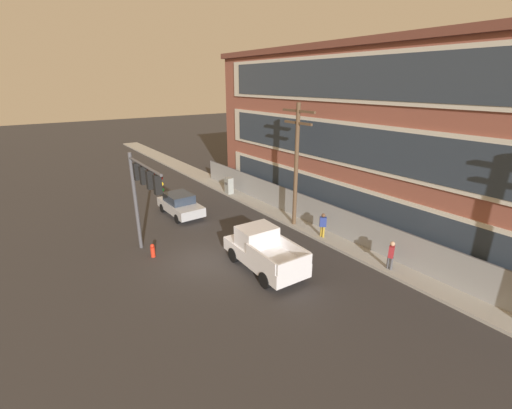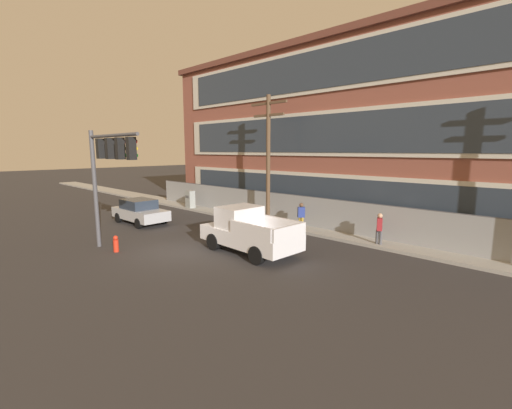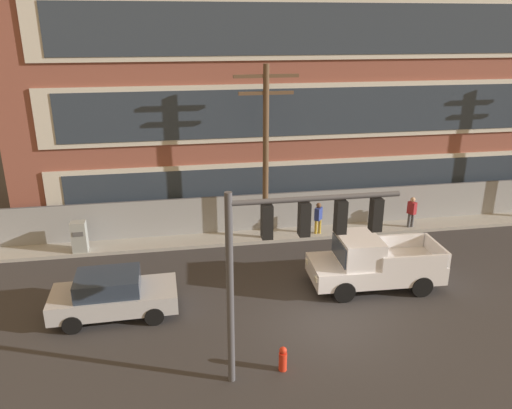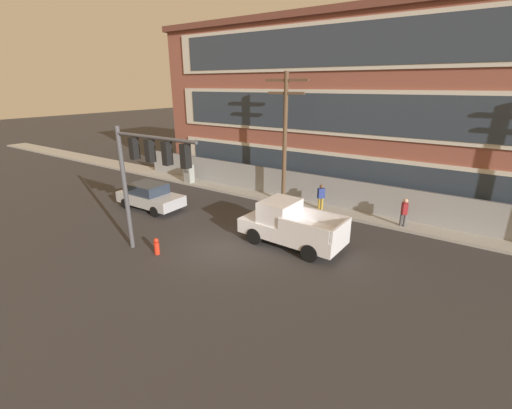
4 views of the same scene
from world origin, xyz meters
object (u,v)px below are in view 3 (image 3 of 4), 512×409
(sedan_silver, at_px, (113,294))
(pedestrian_by_fence, at_px, (412,211))
(pickup_truck_white, at_px, (372,263))
(traffic_signal_mast, at_px, (289,242))
(electrical_cabinet, at_px, (80,238))
(fire_hydrant, at_px, (283,359))
(utility_pole_near_corner, at_px, (266,146))
(pedestrian_near_cabinet, at_px, (318,217))

(sedan_silver, bearing_deg, pedestrian_by_fence, 21.47)
(pickup_truck_white, bearing_deg, traffic_signal_mast, -134.60)
(sedan_silver, height_order, pedestrian_by_fence, pedestrian_by_fence)
(sedan_silver, distance_m, pedestrian_by_fence, 14.63)
(electrical_cabinet, bearing_deg, pickup_truck_white, -23.20)
(fire_hydrant, bearing_deg, pedestrian_by_fence, 47.33)
(pickup_truck_white, height_order, fire_hydrant, pickup_truck_white)
(sedan_silver, bearing_deg, utility_pole_near_corner, 39.96)
(traffic_signal_mast, relative_size, pedestrian_by_fence, 3.33)
(traffic_signal_mast, relative_size, pedestrian_near_cabinet, 3.33)
(traffic_signal_mast, distance_m, sedan_silver, 7.38)
(traffic_signal_mast, distance_m, pedestrian_by_fence, 13.06)
(traffic_signal_mast, xyz_separation_m, sedan_silver, (-5.15, 4.06, -3.37))
(pedestrian_near_cabinet, height_order, fire_hydrant, pedestrian_near_cabinet)
(traffic_signal_mast, bearing_deg, utility_pole_near_corner, 82.65)
(utility_pole_near_corner, height_order, pedestrian_near_cabinet, utility_pole_near_corner)
(pickup_truck_white, relative_size, electrical_cabinet, 3.32)
(sedan_silver, relative_size, utility_pole_near_corner, 0.53)
(utility_pole_near_corner, relative_size, electrical_cabinet, 5.24)
(pickup_truck_white, distance_m, utility_pole_near_corner, 6.86)
(traffic_signal_mast, distance_m, pickup_truck_white, 7.01)
(sedan_silver, height_order, utility_pole_near_corner, utility_pole_near_corner)
(sedan_silver, height_order, pedestrian_near_cabinet, pedestrian_near_cabinet)
(traffic_signal_mast, relative_size, pickup_truck_white, 1.11)
(sedan_silver, bearing_deg, fire_hydrant, -37.39)
(pedestrian_by_fence, bearing_deg, utility_pole_near_corner, -179.80)
(pedestrian_by_fence, bearing_deg, fire_hydrant, -132.67)
(pedestrian_near_cabinet, xyz_separation_m, fire_hydrant, (-3.82, -9.27, -0.59))
(electrical_cabinet, relative_size, pedestrian_near_cabinet, 0.90)
(pickup_truck_white, xyz_separation_m, utility_pole_near_corner, (-3.17, 4.96, 3.53))
(sedan_silver, bearing_deg, pickup_truck_white, 2.26)
(pedestrian_near_cabinet, bearing_deg, pickup_truck_white, -82.99)
(electrical_cabinet, relative_size, fire_hydrant, 1.95)
(pickup_truck_white, height_order, sedan_silver, pickup_truck_white)
(pickup_truck_white, bearing_deg, electrical_cabinet, 156.80)
(pickup_truck_white, distance_m, sedan_silver, 9.54)
(sedan_silver, height_order, electrical_cabinet, sedan_silver)
(utility_pole_near_corner, relative_size, fire_hydrant, 10.25)
(traffic_signal_mast, bearing_deg, electrical_cabinet, 127.00)
(fire_hydrant, bearing_deg, sedan_silver, 142.61)
(pedestrian_near_cabinet, bearing_deg, pedestrian_by_fence, -0.21)
(pickup_truck_white, xyz_separation_m, pedestrian_near_cabinet, (-0.61, 5.00, 0.00))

